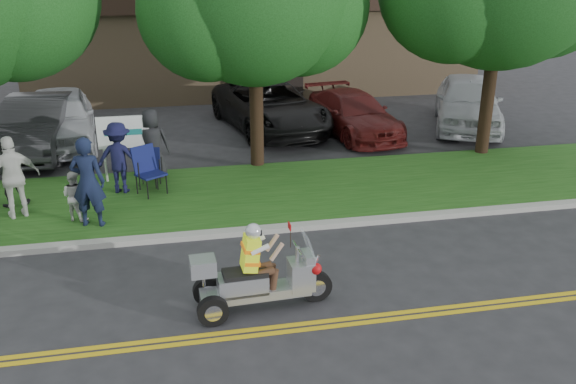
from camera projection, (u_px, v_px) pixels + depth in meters
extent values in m
plane|color=#28282B|center=(295.00, 310.00, 9.91)|extent=(120.00, 120.00, 0.00)
cube|color=gold|center=(302.00, 330.00, 9.38)|extent=(60.00, 0.10, 0.01)
cube|color=gold|center=(300.00, 324.00, 9.53)|extent=(60.00, 0.10, 0.01)
cube|color=#A8A89E|center=(264.00, 230.00, 12.68)|extent=(60.00, 0.25, 0.12)
cube|color=#1A4A13|center=(250.00, 193.00, 14.64)|extent=(60.00, 4.00, 0.10)
cube|color=#9E7F5B|center=(250.00, 38.00, 26.91)|extent=(18.00, 8.00, 4.00)
cube|color=black|center=(264.00, 4.00, 22.60)|extent=(18.00, 0.30, 0.60)
cylinder|color=#332114|center=(256.00, 91.00, 15.82)|extent=(0.36, 0.36, 4.20)
sphere|color=#154313|center=(299.00, 5.00, 15.56)|extent=(3.60, 3.60, 3.60)
sphere|color=#154313|center=(207.00, 12.00, 14.68)|extent=(3.36, 3.36, 3.36)
cylinder|color=#332114|center=(491.00, 73.00, 16.74)|extent=(0.36, 0.36, 4.76)
cylinder|color=silver|center=(106.00, 164.00, 15.11)|extent=(0.06, 0.06, 1.10)
cylinder|color=silver|center=(147.00, 162.00, 15.30)|extent=(0.06, 0.06, 1.10)
cube|color=white|center=(123.00, 132.00, 14.92)|extent=(1.25, 0.06, 0.80)
cylinder|color=black|center=(316.00, 286.00, 10.11)|extent=(0.53, 0.15, 0.53)
cylinder|color=black|center=(213.00, 311.00, 9.43)|extent=(0.50, 0.15, 0.49)
cylinder|color=black|center=(208.00, 291.00, 10.00)|extent=(0.50, 0.15, 0.49)
cube|color=#A5A8AE|center=(259.00, 292.00, 9.87)|extent=(1.69, 0.48, 0.16)
cube|color=#A5A8AE|center=(243.00, 284.00, 9.75)|extent=(0.81, 0.44, 0.31)
cube|color=black|center=(245.00, 273.00, 9.69)|extent=(0.72, 0.40, 0.09)
cube|color=#A5A8AE|center=(301.00, 274.00, 9.95)|extent=(0.42, 0.44, 0.48)
cube|color=silver|center=(309.00, 245.00, 9.79)|extent=(0.19, 0.41, 0.43)
cube|color=#A5A8AE|center=(203.00, 266.00, 9.46)|extent=(0.41, 0.39, 0.26)
sphere|color=#B20C0F|center=(315.00, 268.00, 9.83)|extent=(0.19, 0.19, 0.19)
cube|color=#C1DA17|center=(250.00, 253.00, 9.58)|extent=(0.32, 0.37, 0.57)
sphere|color=silver|center=(253.00, 231.00, 9.46)|extent=(0.26, 0.26, 0.26)
cylinder|color=black|center=(140.00, 182.00, 14.64)|extent=(0.03, 0.03, 0.39)
cylinder|color=black|center=(157.00, 182.00, 14.65)|extent=(0.03, 0.03, 0.39)
cylinder|color=black|center=(143.00, 177.00, 15.00)|extent=(0.03, 0.03, 0.39)
cylinder|color=black|center=(160.00, 176.00, 15.02)|extent=(0.03, 0.03, 0.39)
cube|color=#0D123E|center=(149.00, 171.00, 14.75)|extent=(0.55, 0.52, 0.04)
cube|color=#0D123E|center=(150.00, 158.00, 14.86)|extent=(0.51, 0.22, 0.53)
cylinder|color=black|center=(148.00, 190.00, 14.06)|extent=(0.03, 0.03, 0.47)
cylinder|color=black|center=(167.00, 184.00, 14.39)|extent=(0.03, 0.03, 0.47)
cylinder|color=black|center=(137.00, 184.00, 14.38)|extent=(0.03, 0.03, 0.47)
cylinder|color=black|center=(156.00, 179.00, 14.71)|extent=(0.03, 0.03, 0.47)
cube|color=#111751|center=(151.00, 174.00, 14.29)|extent=(0.79, 0.77, 0.04)
cube|color=#111751|center=(144.00, 159.00, 14.35)|extent=(0.60, 0.47, 0.64)
imported|color=#131B36|center=(88.00, 182.00, 12.46)|extent=(0.78, 0.60, 1.92)
imported|color=black|center=(7.00, 173.00, 13.53)|extent=(0.91, 0.80, 1.56)
imported|color=silver|center=(14.00, 177.00, 12.90)|extent=(1.14, 0.80, 1.80)
imported|color=#141539|center=(119.00, 158.00, 14.30)|extent=(1.22, 0.87, 1.70)
imported|color=black|center=(152.00, 144.00, 15.25)|extent=(0.87, 0.57, 1.78)
imported|color=beige|center=(74.00, 196.00, 12.87)|extent=(0.66, 0.62, 1.09)
imported|color=silver|center=(59.00, 118.00, 18.28)|extent=(2.56, 5.16, 1.69)
imported|color=#2D2D30|center=(38.00, 125.00, 17.59)|extent=(2.01, 5.00, 1.62)
imported|color=black|center=(270.00, 106.00, 19.93)|extent=(3.62, 6.03, 1.57)
imported|color=#551514|center=(353.00, 114.00, 19.43)|extent=(2.53, 4.81, 1.33)
imported|color=#B4B7BC|center=(468.00, 102.00, 20.18)|extent=(3.92, 5.48, 1.73)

